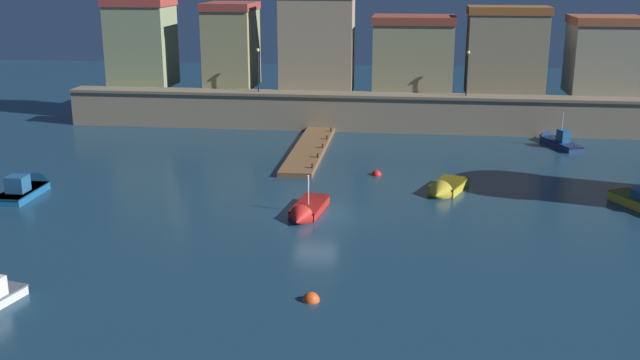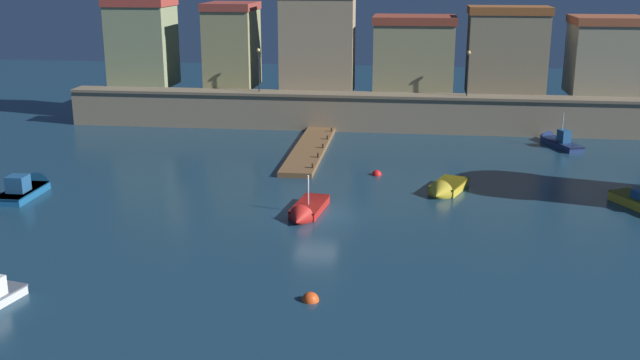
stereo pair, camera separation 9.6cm
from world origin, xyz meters
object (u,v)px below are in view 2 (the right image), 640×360
object	(u,v)px
mooring_buoy_1	(377,175)
quay_lamp_1	(468,66)
moored_boat_4	(445,189)
quay_lamp_0	(259,63)
moored_boat_5	(556,140)
mooring_buoy_0	(310,301)
moored_boat_1	(29,187)
moored_boat_3	(306,211)

from	to	relation	value
mooring_buoy_1	quay_lamp_1	bearing A→B (deg)	64.79
moored_boat_4	mooring_buoy_1	bearing A→B (deg)	-109.40
quay_lamp_0	moored_boat_4	xyz separation A→B (m)	(16.05, -18.77, -5.51)
quay_lamp_0	moored_boat_5	bearing A→B (deg)	-8.01
mooring_buoy_0	mooring_buoy_1	size ratio (longest dim) A/B	1.10
mooring_buoy_0	quay_lamp_0	bearing A→B (deg)	104.97
moored_boat_4	mooring_buoy_1	xyz separation A→B (m)	(-4.63, 3.93, -0.31)
quay_lamp_1	mooring_buoy_1	world-z (taller)	quay_lamp_1
moored_boat_1	moored_boat_4	size ratio (longest dim) A/B	1.17
moored_boat_3	moored_boat_5	xyz separation A→B (m)	(17.89, 20.81, 0.05)
quay_lamp_1	moored_boat_1	bearing A→B (deg)	-142.87
moored_boat_3	mooring_buoy_1	xyz separation A→B (m)	(3.70, 9.57, -0.29)
quay_lamp_0	moored_boat_5	distance (m)	26.44
quay_lamp_1	moored_boat_5	distance (m)	9.75
mooring_buoy_1	moored_boat_5	bearing A→B (deg)	38.39
moored_boat_4	mooring_buoy_0	size ratio (longest dim) A/B	5.85
moored_boat_1	mooring_buoy_0	bearing A→B (deg)	-124.35
quay_lamp_1	mooring_buoy_0	distance (m)	37.41
moored_boat_3	moored_boat_4	world-z (taller)	moored_boat_3
moored_boat_1	moored_boat_4	xyz separation A→B (m)	(26.81, 3.31, -0.09)
quay_lamp_1	moored_boat_1	size ratio (longest dim) A/B	0.73
quay_lamp_1	moored_boat_3	bearing A→B (deg)	-113.64
moored_boat_3	moored_boat_1	bearing A→B (deg)	-90.10
moored_boat_4	moored_boat_3	bearing A→B (deg)	-34.97
moored_boat_3	mooring_buoy_0	xyz separation A→B (m)	(1.87, -11.47, -0.29)
quay_lamp_1	moored_boat_5	bearing A→B (deg)	-26.57
moored_boat_1	mooring_buoy_1	world-z (taller)	moored_boat_1
mooring_buoy_1	moored_boat_1	bearing A→B (deg)	-161.93
moored_boat_1	quay_lamp_0	bearing A→B (deg)	-26.20
moored_boat_1	mooring_buoy_1	distance (m)	23.34
moored_boat_1	moored_boat_5	world-z (taller)	moored_boat_5
moored_boat_1	moored_boat_4	bearing A→B (deg)	-83.18
moored_boat_4	moored_boat_5	size ratio (longest dim) A/B	0.76
moored_boat_4	mooring_buoy_1	world-z (taller)	moored_boat_4
moored_boat_1	moored_boat_3	xyz separation A→B (m)	(18.49, -2.33, -0.11)
quay_lamp_1	moored_boat_3	world-z (taller)	quay_lamp_1
quay_lamp_1	mooring_buoy_1	distance (m)	17.42
quay_lamp_0	moored_boat_3	world-z (taller)	quay_lamp_0
moored_boat_1	mooring_buoy_0	xyz separation A→B (m)	(20.36, -13.80, -0.39)
quay_lamp_0	moored_boat_4	bearing A→B (deg)	-49.47
mooring_buoy_0	moored_boat_1	bearing A→B (deg)	145.87
quay_lamp_0	mooring_buoy_1	world-z (taller)	quay_lamp_0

